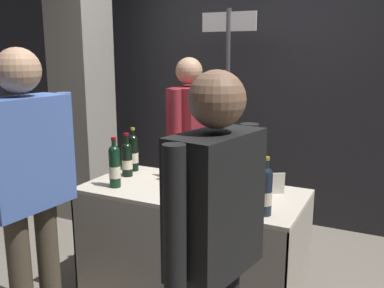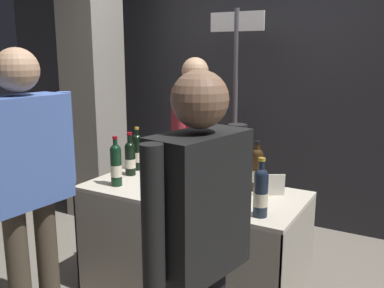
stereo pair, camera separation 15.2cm
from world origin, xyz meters
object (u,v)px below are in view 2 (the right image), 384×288
at_px(display_bottle_0, 261,191).
at_px(vendor_presenter, 195,135).
at_px(wine_glass_near_vendor, 243,182).
at_px(booth_signpost, 235,99).
at_px(featured_wine_bottle, 225,168).
at_px(taster_foreground_right, 199,235).
at_px(tasting_table, 192,225).
at_px(concrete_pillar, 91,46).

distance_m(display_bottle_0, vendor_presenter, 1.35).
relative_size(wine_glass_near_vendor, booth_signpost, 0.07).
xyz_separation_m(display_bottle_0, booth_signpost, (-0.77, 1.40, 0.32)).
distance_m(featured_wine_bottle, taster_foreground_right, 1.08).
height_order(taster_foreground_right, booth_signpost, booth_signpost).
relative_size(tasting_table, featured_wine_bottle, 4.21).
bearing_deg(vendor_presenter, display_bottle_0, 37.96).
height_order(tasting_table, taster_foreground_right, taster_foreground_right).
relative_size(featured_wine_bottle, taster_foreground_right, 0.22).
relative_size(vendor_presenter, booth_signpost, 0.80).
relative_size(display_bottle_0, booth_signpost, 0.16).
distance_m(concrete_pillar, wine_glass_near_vendor, 2.30).
bearing_deg(featured_wine_bottle, tasting_table, -153.27).
bearing_deg(booth_signpost, featured_wine_bottle, -69.27).
distance_m(concrete_pillar, vendor_presenter, 1.44).
relative_size(featured_wine_bottle, display_bottle_0, 1.05).
distance_m(featured_wine_bottle, display_bottle_0, 0.48).
bearing_deg(display_bottle_0, wine_glass_near_vendor, 129.72).
distance_m(featured_wine_bottle, vendor_presenter, 0.88).
distance_m(display_bottle_0, wine_glass_near_vendor, 0.32).
height_order(featured_wine_bottle, vendor_presenter, vendor_presenter).
xyz_separation_m(featured_wine_bottle, display_bottle_0, (0.36, -0.31, -0.01)).
distance_m(tasting_table, featured_wine_bottle, 0.44).
relative_size(tasting_table, taster_foreground_right, 0.91).
height_order(wine_glass_near_vendor, booth_signpost, booth_signpost).
relative_size(tasting_table, display_bottle_0, 4.40).
xyz_separation_m(display_bottle_0, wine_glass_near_vendor, (-0.20, 0.24, -0.04)).
height_order(tasting_table, booth_signpost, booth_signpost).
distance_m(vendor_presenter, booth_signpost, 0.53).
distance_m(tasting_table, booth_signpost, 1.39).
xyz_separation_m(tasting_table, taster_foreground_right, (0.55, -0.92, 0.42)).
distance_m(wine_glass_near_vendor, taster_foreground_right, 0.97).
bearing_deg(display_bottle_0, vendor_presenter, 134.20).
bearing_deg(featured_wine_bottle, taster_foreground_right, -70.12).
relative_size(concrete_pillar, vendor_presenter, 2.12).
xyz_separation_m(concrete_pillar, wine_glass_near_vendor, (1.97, -0.86, -0.83)).
relative_size(featured_wine_bottle, wine_glass_near_vendor, 2.50).
xyz_separation_m(tasting_table, vendor_presenter, (-0.39, 0.75, 0.44)).
bearing_deg(tasting_table, concrete_pillar, 151.33).
bearing_deg(concrete_pillar, vendor_presenter, -6.54).
height_order(featured_wine_bottle, display_bottle_0, featured_wine_bottle).
height_order(tasting_table, display_bottle_0, display_bottle_0).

